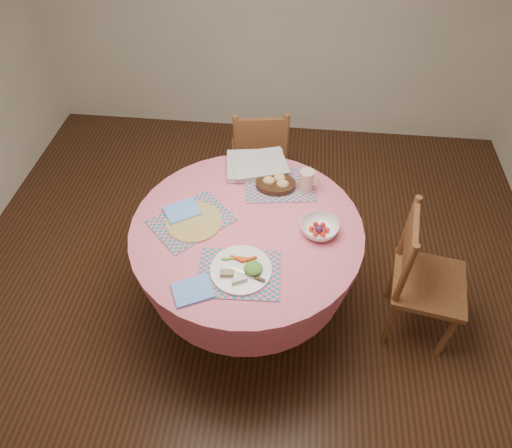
# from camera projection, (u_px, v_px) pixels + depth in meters

# --- Properties ---
(ground) EXTENTS (4.00, 4.00, 0.00)m
(ground) POSITION_uv_depth(u_px,v_px,m) (248.00, 305.00, 2.96)
(ground) COLOR #331C0F
(ground) RESTS_ON ground
(room_envelope) EXTENTS (4.01, 4.01, 2.71)m
(room_envelope) POSITION_uv_depth(u_px,v_px,m) (243.00, 53.00, 1.70)
(room_envelope) COLOR silver
(room_envelope) RESTS_ON ground
(dining_table) EXTENTS (1.24, 1.24, 0.75)m
(dining_table) POSITION_uv_depth(u_px,v_px,m) (247.00, 251.00, 2.55)
(dining_table) COLOR pink
(dining_table) RESTS_ON ground
(chair_right) EXTENTS (0.46, 0.47, 0.89)m
(chair_right) POSITION_uv_depth(u_px,v_px,m) (421.00, 277.00, 2.54)
(chair_right) COLOR brown
(chair_right) RESTS_ON ground
(chair_back) EXTENTS (0.46, 0.44, 0.88)m
(chair_back) POSITION_uv_depth(u_px,v_px,m) (260.00, 155.00, 3.29)
(chair_back) COLOR brown
(chair_back) RESTS_ON ground
(placemat_front) EXTENTS (0.41, 0.32, 0.01)m
(placemat_front) POSITION_uv_depth(u_px,v_px,m) (239.00, 274.00, 2.20)
(placemat_front) COLOR #157378
(placemat_front) RESTS_ON dining_table
(placemat_left) EXTENTS (0.49, 0.50, 0.01)m
(placemat_left) POSITION_uv_depth(u_px,v_px,m) (192.00, 221.00, 2.44)
(placemat_left) COLOR #157378
(placemat_left) RESTS_ON dining_table
(placemat_back) EXTENTS (0.44, 0.35, 0.01)m
(placemat_back) POSITION_uv_depth(u_px,v_px,m) (280.00, 185.00, 2.63)
(placemat_back) COLOR #157378
(placemat_back) RESTS_ON dining_table
(wicker_trivet) EXTENTS (0.30, 0.30, 0.01)m
(wicker_trivet) POSITION_uv_depth(u_px,v_px,m) (194.00, 222.00, 2.43)
(wicker_trivet) COLOR #AE874B
(wicker_trivet) RESTS_ON dining_table
(napkin_near) EXTENTS (0.22, 0.21, 0.01)m
(napkin_near) POSITION_uv_depth(u_px,v_px,m) (193.00, 291.00, 2.12)
(napkin_near) COLOR #6093F7
(napkin_near) RESTS_ON dining_table
(napkin_far) EXTENTS (0.23, 0.21, 0.01)m
(napkin_far) POSITION_uv_depth(u_px,v_px,m) (182.00, 211.00, 2.47)
(napkin_far) COLOR #6093F7
(napkin_far) RESTS_ON placemat_left
(dinner_plate) EXTENTS (0.30, 0.30, 0.05)m
(dinner_plate) POSITION_uv_depth(u_px,v_px,m) (242.00, 270.00, 2.19)
(dinner_plate) COLOR white
(dinner_plate) RESTS_ON placemat_front
(bread_bowl) EXTENTS (0.23, 0.23, 0.08)m
(bread_bowl) POSITION_uv_depth(u_px,v_px,m) (276.00, 183.00, 2.60)
(bread_bowl) COLOR black
(bread_bowl) RESTS_ON placemat_back
(latte_mug) EXTENTS (0.12, 0.08, 0.13)m
(latte_mug) POSITION_uv_depth(u_px,v_px,m) (307.00, 181.00, 2.55)
(latte_mug) COLOR #D2B290
(latte_mug) RESTS_ON placemat_back
(fruit_bowl) EXTENTS (0.23, 0.23, 0.06)m
(fruit_bowl) POSITION_uv_depth(u_px,v_px,m) (319.00, 228.00, 2.36)
(fruit_bowl) COLOR white
(fruit_bowl) RESTS_ON dining_table
(newspaper_stack) EXTENTS (0.40, 0.34, 0.04)m
(newspaper_stack) POSITION_uv_depth(u_px,v_px,m) (256.00, 165.00, 2.72)
(newspaper_stack) COLOR silver
(newspaper_stack) RESTS_ON dining_table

